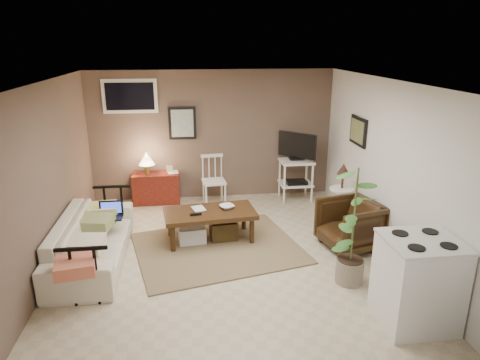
{
  "coord_description": "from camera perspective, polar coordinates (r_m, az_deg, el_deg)",
  "views": [
    {
      "loc": [
        -0.46,
        -5.34,
        2.87
      ],
      "look_at": [
        0.25,
        0.35,
        1.01
      ],
      "focal_mm": 32.0,
      "sensor_mm": 36.0,
      "label": 1
    }
  ],
  "objects": [
    {
      "name": "floor",
      "position": [
        6.08,
        -1.94,
        -10.19
      ],
      "size": [
        5.0,
        5.0,
        0.0
      ],
      "primitive_type": "plane",
      "color": "#C1B293",
      "rests_on": "ground"
    },
    {
      "name": "art_back",
      "position": [
        7.95,
        -7.69,
        7.52
      ],
      "size": [
        0.5,
        0.03,
        0.6
      ],
      "primitive_type": "cube",
      "color": "black"
    },
    {
      "name": "art_right",
      "position": [
        7.07,
        15.49,
        6.31
      ],
      "size": [
        0.03,
        0.6,
        0.45
      ],
      "primitive_type": "cube",
      "color": "black"
    },
    {
      "name": "window",
      "position": [
        7.93,
        -14.47,
        10.76
      ],
      "size": [
        0.96,
        0.03,
        0.6
      ],
      "primitive_type": "cube",
      "color": "white"
    },
    {
      "name": "rug",
      "position": [
        6.31,
        -2.97,
        -9.01
      ],
      "size": [
        2.63,
        2.29,
        0.02
      ],
      "primitive_type": "cube",
      "rotation": [
        0.0,
        0.0,
        0.23
      ],
      "color": "#7B6647",
      "rests_on": "floor"
    },
    {
      "name": "coffee_table",
      "position": [
        6.44,
        -4.09,
        -5.77
      ],
      "size": [
        1.4,
        0.82,
        0.51
      ],
      "color": "#3D2110",
      "rests_on": "floor"
    },
    {
      "name": "sofa",
      "position": [
        6.13,
        -19.19,
        -6.61
      ],
      "size": [
        0.63,
        2.17,
        0.85
      ],
      "primitive_type": "imported",
      "rotation": [
        0.0,
        0.0,
        1.57
      ],
      "color": "beige",
      "rests_on": "floor"
    },
    {
      "name": "sofa_pillows",
      "position": [
        5.86,
        -19.27,
        -6.74
      ],
      "size": [
        0.42,
        2.06,
        0.15
      ],
      "primitive_type": null,
      "color": "beige",
      "rests_on": "sofa"
    },
    {
      "name": "sofa_end_rails",
      "position": [
        6.13,
        -17.99,
        -7.09
      ],
      "size": [
        0.58,
        2.16,
        0.73
      ],
      "primitive_type": null,
      "color": "black",
      "rests_on": "floor"
    },
    {
      "name": "laptop",
      "position": [
        6.38,
        -16.83,
        -4.18
      ],
      "size": [
        0.33,
        0.24,
        0.23
      ],
      "color": "black",
      "rests_on": "sofa"
    },
    {
      "name": "red_console",
      "position": [
        8.06,
        -11.19,
        -0.7
      ],
      "size": [
        0.85,
        0.38,
        0.98
      ],
      "color": "maroon",
      "rests_on": "floor"
    },
    {
      "name": "spindle_chair",
      "position": [
        7.87,
        -3.52,
        -0.19
      ],
      "size": [
        0.45,
        0.45,
        0.9
      ],
      "color": "white",
      "rests_on": "floor"
    },
    {
      "name": "tv_stand",
      "position": [
        8.06,
        7.52,
        2.03
      ],
      "size": [
        0.6,
        0.57,
        1.28
      ],
      "color": "white",
      "rests_on": "floor"
    },
    {
      "name": "side_table",
      "position": [
        7.05,
        13.45,
        -0.95
      ],
      "size": [
        0.39,
        0.39,
        1.04
      ],
      "color": "white",
      "rests_on": "floor"
    },
    {
      "name": "armchair",
      "position": [
        6.37,
        14.49,
        -5.53
      ],
      "size": [
        0.87,
        0.91,
        0.78
      ],
      "primitive_type": "imported",
      "rotation": [
        0.0,
        0.0,
        -1.33
      ],
      "color": "#31200D",
      "rests_on": "floor"
    },
    {
      "name": "potted_plant",
      "position": [
        5.32,
        14.93,
        -5.51
      ],
      "size": [
        0.38,
        0.38,
        1.51
      ],
      "color": "gray",
      "rests_on": "floor"
    },
    {
      "name": "stove",
      "position": [
        4.94,
        22.59,
        -12.42
      ],
      "size": [
        0.75,
        0.7,
        0.98
      ],
      "color": "white",
      "rests_on": "floor"
    },
    {
      "name": "bowl",
      "position": [
        6.41,
        -1.76,
        -2.91
      ],
      "size": [
        0.22,
        0.12,
        0.21
      ],
      "primitive_type": "imported",
      "rotation": [
        0.0,
        0.0,
        0.36
      ],
      "color": "#3D2110",
      "rests_on": "coffee_table"
    },
    {
      "name": "book_table",
      "position": [
        6.37,
        -6.33,
        -3.03
      ],
      "size": [
        0.17,
        0.06,
        0.24
      ],
      "primitive_type": "imported",
      "rotation": [
        0.0,
        0.0,
        0.27
      ],
      "color": "#3D2110",
      "rests_on": "coffee_table"
    },
    {
      "name": "book_console",
      "position": [
        7.93,
        -9.59,
        1.73
      ],
      "size": [
        0.18,
        0.04,
        0.25
      ],
      "primitive_type": "imported",
      "rotation": [
        0.0,
        0.0,
        0.1
      ],
      "color": "#3D2110",
      "rests_on": "red_console"
    }
  ]
}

